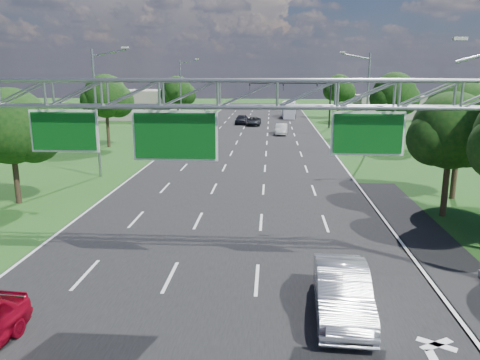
# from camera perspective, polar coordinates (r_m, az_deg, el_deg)

# --- Properties ---
(ground) EXTENTS (220.00, 220.00, 0.00)m
(ground) POSITION_cam_1_polar(r_m,az_deg,el_deg) (37.24, 0.20, 0.18)
(ground) COLOR #214C17
(ground) RESTS_ON ground
(road) EXTENTS (18.00, 180.00, 0.02)m
(road) POSITION_cam_1_polar(r_m,az_deg,el_deg) (37.24, 0.20, 0.18)
(road) COLOR black
(road) RESTS_ON ground
(road_flare) EXTENTS (3.00, 30.00, 0.02)m
(road_flare) POSITION_cam_1_polar(r_m,az_deg,el_deg) (23.26, 23.72, -9.06)
(road_flare) COLOR black
(road_flare) RESTS_ON ground
(sign_gantry) EXTENTS (23.50, 1.00, 9.56)m
(sign_gantry) POSITION_cam_1_polar(r_m,az_deg,el_deg) (18.38, -2.34, 8.58)
(sign_gantry) COLOR gray
(sign_gantry) RESTS_ON ground
(traffic_signal) EXTENTS (12.21, 0.24, 7.00)m
(traffic_signal) POSITION_cam_1_polar(r_m,az_deg,el_deg) (71.48, 8.12, 10.46)
(traffic_signal) COLOR black
(traffic_signal) RESTS_ON ground
(streetlight_l_near) EXTENTS (2.97, 0.22, 10.16)m
(streetlight_l_near) POSITION_cam_1_polar(r_m,az_deg,el_deg) (38.78, -16.89, 8.49)
(streetlight_l_near) COLOR gray
(streetlight_l_near) RESTS_ON ground
(streetlight_l_far) EXTENTS (2.97, 0.22, 10.16)m
(streetlight_l_far) POSITION_cam_1_polar(r_m,az_deg,el_deg) (72.55, -7.10, 10.85)
(streetlight_l_far) COLOR gray
(streetlight_l_far) RESTS_ON ground
(streetlight_r_mid) EXTENTS (2.97, 0.22, 10.16)m
(streetlight_r_mid) POSITION_cam_1_polar(r_m,az_deg,el_deg) (47.17, 15.04, 9.33)
(streetlight_r_mid) COLOR gray
(streetlight_r_mid) RESTS_ON ground
(tree_verge_la) EXTENTS (5.76, 4.80, 7.40)m
(tree_verge_la) POSITION_cam_1_polar(r_m,az_deg,el_deg) (32.77, -25.99, 5.53)
(tree_verge_la) COLOR #2D2116
(tree_verge_la) RESTS_ON ground
(tree_verge_lb) EXTENTS (5.76, 4.80, 8.06)m
(tree_verge_lb) POSITION_cam_1_polar(r_m,az_deg,el_deg) (54.47, -15.94, 9.56)
(tree_verge_lb) COLOR #2D2116
(tree_verge_lb) RESTS_ON ground
(tree_verge_lc) EXTENTS (5.76, 4.80, 7.62)m
(tree_verge_lc) POSITION_cam_1_polar(r_m,az_deg,el_deg) (77.83, -7.58, 10.54)
(tree_verge_lc) COLOR #2D2116
(tree_verge_lc) RESTS_ON ground
(tree_verge_rd) EXTENTS (5.76, 4.80, 8.28)m
(tree_verge_rd) POSITION_cam_1_polar(r_m,az_deg,el_deg) (56.04, 18.33, 9.71)
(tree_verge_rd) COLOR #2D2116
(tree_verge_rd) RESTS_ON ground
(tree_verge_re) EXTENTS (5.76, 4.80, 7.84)m
(tree_verge_re) POSITION_cam_1_polar(r_m,az_deg,el_deg) (85.13, 12.00, 10.74)
(tree_verge_re) COLOR #2D2116
(tree_verge_re) RESTS_ON ground
(building_left) EXTENTS (14.00, 10.00, 5.00)m
(building_left) POSITION_cam_1_polar(r_m,az_deg,el_deg) (87.84, -12.39, 9.02)
(building_left) COLOR #AB9E90
(building_left) RESTS_ON ground
(building_right) EXTENTS (12.00, 9.00, 4.00)m
(building_right) POSITION_cam_1_polar(r_m,az_deg,el_deg) (91.07, 17.81, 8.52)
(building_right) COLOR #AB9E90
(building_right) RESTS_ON ground
(silver_sedan) EXTENTS (2.07, 5.28, 1.71)m
(silver_sedan) POSITION_cam_1_polar(r_m,az_deg,el_deg) (17.12, 12.35, -13.14)
(silver_sedan) COLOR silver
(silver_sedan) RESTS_ON ground
(car_queue_b) EXTENTS (2.35, 4.80, 1.31)m
(car_queue_b) POSITION_cam_1_polar(r_m,az_deg,el_deg) (74.00, 1.65, 7.17)
(car_queue_b) COLOR black
(car_queue_b) RESTS_ON ground
(car_queue_c) EXTENTS (2.14, 4.58, 1.52)m
(car_queue_c) POSITION_cam_1_polar(r_m,az_deg,el_deg) (76.11, 0.20, 7.41)
(car_queue_c) COLOR black
(car_queue_c) RESTS_ON ground
(car_queue_d) EXTENTS (1.78, 4.35, 1.40)m
(car_queue_d) POSITION_cam_1_polar(r_m,az_deg,el_deg) (63.66, 5.07, 6.19)
(car_queue_d) COLOR #BDBDBD
(car_queue_d) RESTS_ON ground
(box_truck) EXTENTS (2.68, 7.71, 2.86)m
(box_truck) POSITION_cam_1_polar(r_m,az_deg,el_deg) (87.44, 5.99, 8.49)
(box_truck) COLOR silver
(box_truck) RESTS_ON ground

